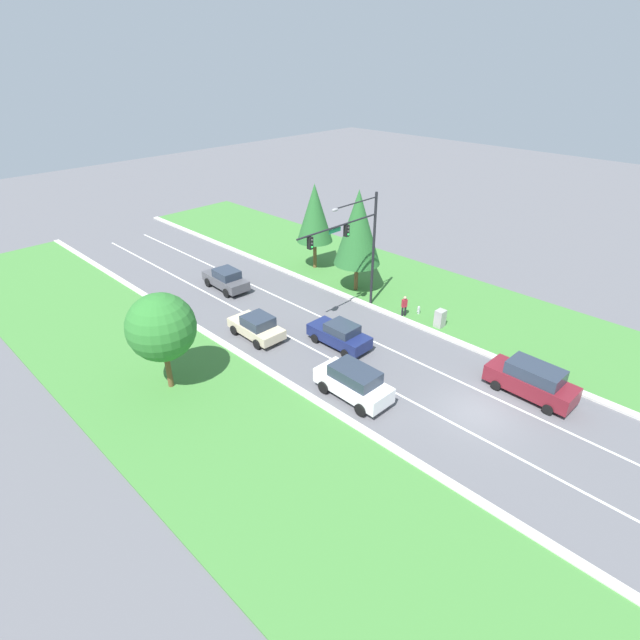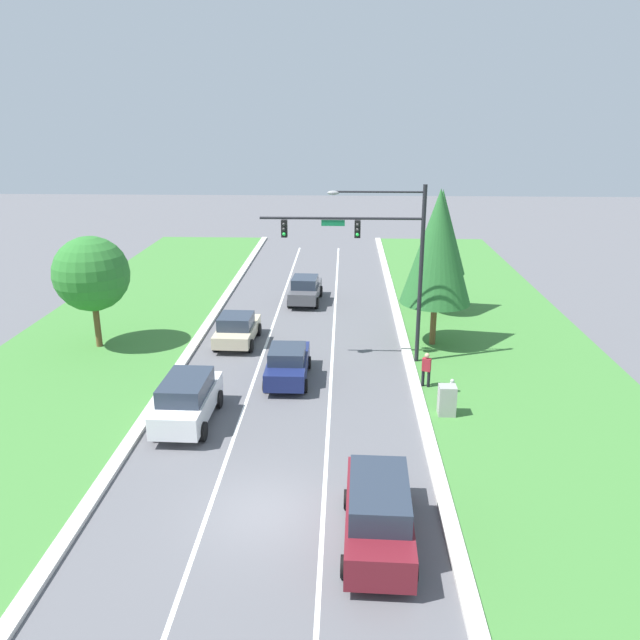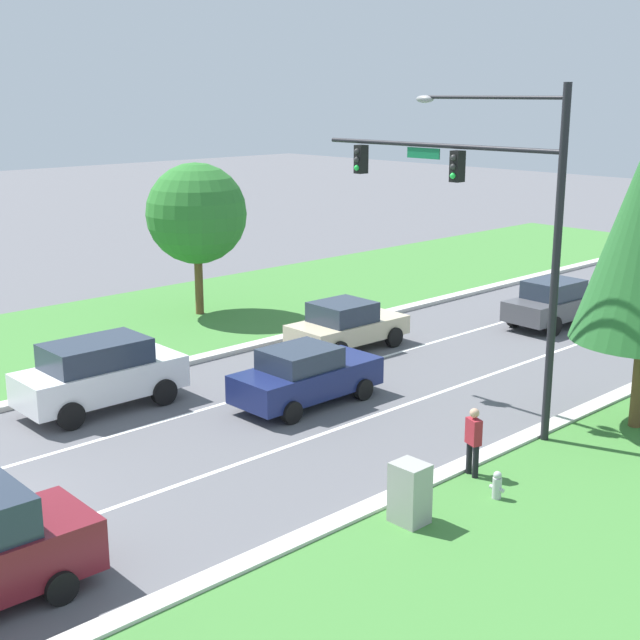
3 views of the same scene
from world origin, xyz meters
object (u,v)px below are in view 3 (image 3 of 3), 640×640
(navy_sedan, at_px, (306,375))
(graphite_sedan, at_px, (556,302))
(champagne_sedan, at_px, (346,325))
(white_suv, at_px, (100,373))
(traffic_signal_mast, at_px, (486,205))
(fire_hydrant, at_px, (497,487))
(utility_cabinet, at_px, (410,495))
(pedestrian, at_px, (473,440))
(oak_near_left_tree, at_px, (197,214))

(navy_sedan, height_order, graphite_sedan, graphite_sedan)
(champagne_sedan, bearing_deg, white_suv, -91.21)
(traffic_signal_mast, bearing_deg, white_suv, -138.63)
(navy_sedan, relative_size, fire_hydrant, 6.30)
(utility_cabinet, bearing_deg, traffic_signal_mast, 114.81)
(graphite_sedan, height_order, white_suv, white_suv)
(navy_sedan, height_order, champagne_sedan, navy_sedan)
(utility_cabinet, height_order, fire_hydrant, utility_cabinet)
(traffic_signal_mast, distance_m, utility_cabinet, 8.21)
(navy_sedan, height_order, white_suv, white_suv)
(traffic_signal_mast, bearing_deg, graphite_sedan, 111.73)
(traffic_signal_mast, distance_m, white_suv, 11.36)
(utility_cabinet, relative_size, pedestrian, 0.80)
(traffic_signal_mast, height_order, pedestrian, traffic_signal_mast)
(navy_sedan, bearing_deg, pedestrian, -5.86)
(champagne_sedan, bearing_deg, utility_cabinet, -37.80)
(navy_sedan, distance_m, utility_cabinet, 7.62)
(champagne_sedan, height_order, pedestrian, pedestrian)
(navy_sedan, bearing_deg, oak_near_left_tree, 159.54)
(traffic_signal_mast, xyz_separation_m, utility_cabinet, (2.70, -5.83, -5.11))
(white_suv, xyz_separation_m, oak_near_left_tree, (-6.79, 8.27, 3.00))
(navy_sedan, height_order, pedestrian, pedestrian)
(white_suv, xyz_separation_m, utility_cabinet, (10.44, 0.99, -0.35))
(traffic_signal_mast, bearing_deg, pedestrian, -54.67)
(white_suv, bearing_deg, navy_sedan, 51.68)
(fire_hydrant, relative_size, oak_near_left_tree, 0.12)
(champagne_sedan, bearing_deg, navy_sedan, -54.96)
(traffic_signal_mast, height_order, white_suv, traffic_signal_mast)
(traffic_signal_mast, bearing_deg, navy_sedan, -149.52)
(white_suv, relative_size, fire_hydrant, 6.61)
(navy_sedan, bearing_deg, utility_cabinet, -26.50)
(graphite_sedan, bearing_deg, champagne_sedan, -109.01)
(utility_cabinet, xyz_separation_m, pedestrian, (-0.52, 2.75, 0.26))
(pedestrian, xyz_separation_m, fire_hydrant, (1.09, -0.57, -0.59))
(navy_sedan, distance_m, oak_near_left_tree, 11.55)
(navy_sedan, height_order, oak_near_left_tree, oak_near_left_tree)
(navy_sedan, bearing_deg, fire_hydrant, -9.34)
(champagne_sedan, xyz_separation_m, pedestrian, (9.48, -5.44, 0.11))
(traffic_signal_mast, height_order, graphite_sedan, traffic_signal_mast)
(navy_sedan, xyz_separation_m, utility_cabinet, (6.82, -3.40, -0.16))
(traffic_signal_mast, distance_m, fire_hydrant, 7.32)
(graphite_sedan, relative_size, utility_cabinet, 3.41)
(champagne_sedan, bearing_deg, graphite_sedan, 69.61)
(graphite_sedan, height_order, pedestrian, graphite_sedan)
(traffic_signal_mast, relative_size, graphite_sedan, 1.91)
(utility_cabinet, xyz_separation_m, fire_hydrant, (0.58, 2.18, -0.33))
(pedestrian, bearing_deg, traffic_signal_mast, -35.07)
(white_suv, bearing_deg, oak_near_left_tree, 130.54)
(utility_cabinet, bearing_deg, pedestrian, 100.60)
(graphite_sedan, height_order, fire_hydrant, graphite_sedan)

